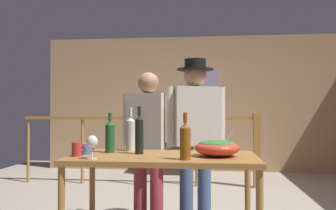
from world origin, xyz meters
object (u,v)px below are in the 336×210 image
(framed_picture, at_px, (204,83))
(person_standing_left, at_px, (148,136))
(stair_railing, at_px, (176,138))
(wine_bottle_green, at_px, (110,136))
(wine_glass, at_px, (92,143))
(tv_console, at_px, (166,158))
(person_standing_right, at_px, (195,127))
(mug_red, at_px, (77,149))
(salad_bowl, at_px, (217,147))
(wine_bottle_clear, at_px, (131,133))
(wine_bottle_dark, at_px, (139,134))
(mug_blue, at_px, (86,149))
(serving_table, at_px, (163,165))
(flat_screen_tv, at_px, (165,130))
(wine_bottle_amber, at_px, (185,140))

(framed_picture, xyz_separation_m, person_standing_left, (-0.53, -3.16, -0.77))
(stair_railing, xyz_separation_m, wine_bottle_green, (-0.36, -2.39, 0.21))
(wine_glass, bearing_deg, tv_console, 88.47)
(stair_railing, xyz_separation_m, person_standing_right, (0.34, -1.85, 0.26))
(wine_bottle_green, xyz_separation_m, mug_red, (-0.19, -0.26, -0.08))
(stair_railing, distance_m, salad_bowl, 2.59)
(salad_bowl, xyz_separation_m, wine_bottle_clear, (-0.74, 0.28, 0.08))
(stair_railing, distance_m, person_standing_left, 1.86)
(wine_bottle_dark, height_order, mug_blue, wine_bottle_dark)
(wine_bottle_green, bearing_deg, framed_picture, 78.27)
(mug_red, bearing_deg, wine_bottle_clear, 50.21)
(framed_picture, distance_m, stair_railing, 1.66)
(stair_railing, distance_m, serving_table, 2.52)
(wine_bottle_clear, relative_size, person_standing_left, 0.25)
(flat_screen_tv, bearing_deg, mug_red, -94.15)
(framed_picture, distance_m, wine_bottle_dark, 3.86)
(wine_bottle_clear, distance_m, wine_bottle_green, 0.20)
(wine_bottle_dark, bearing_deg, framed_picture, 82.30)
(tv_console, bearing_deg, wine_bottle_clear, -88.81)
(flat_screen_tv, height_order, wine_glass, wine_glass)
(tv_console, bearing_deg, wine_bottle_amber, -81.32)
(mug_blue, bearing_deg, mug_red, -101.52)
(stair_railing, height_order, wine_bottle_green, wine_bottle_green)
(wine_bottle_green, distance_m, mug_blue, 0.23)
(stair_railing, distance_m, wine_bottle_amber, 2.77)
(wine_glass, relative_size, wine_bottle_amber, 0.51)
(serving_table, height_order, person_standing_right, person_standing_right)
(flat_screen_tv, bearing_deg, stair_railing, -74.04)
(framed_picture, height_order, serving_table, framed_picture)
(wine_bottle_dark, height_order, person_standing_right, person_standing_right)
(wine_bottle_clear, xyz_separation_m, mug_red, (-0.33, -0.40, -0.10))
(wine_bottle_amber, xyz_separation_m, person_standing_right, (0.04, 0.90, 0.05))
(serving_table, xyz_separation_m, wine_glass, (-0.49, -0.26, 0.19))
(stair_railing, bearing_deg, wine_bottle_green, -98.51)
(salad_bowl, bearing_deg, mug_blue, 179.49)
(wine_bottle_green, distance_m, mug_red, 0.33)
(serving_table, bearing_deg, framed_picture, 85.49)
(flat_screen_tv, height_order, mug_blue, flat_screen_tv)
(stair_railing, relative_size, flat_screen_tv, 7.19)
(stair_railing, relative_size, tv_console, 4.02)
(wine_bottle_dark, bearing_deg, wine_bottle_green, 167.11)
(framed_picture, distance_m, wine_bottle_amber, 4.12)
(tv_console, relative_size, mug_blue, 7.78)
(tv_console, relative_size, wine_bottle_dark, 2.34)
(flat_screen_tv, bearing_deg, wine_bottle_green, -91.29)
(framed_picture, xyz_separation_m, serving_table, (-0.30, -3.83, -0.94))
(mug_red, bearing_deg, person_standing_right, 42.05)
(person_standing_left, bearing_deg, framed_picture, -81.75)
(wine_bottle_clear, bearing_deg, serving_table, -40.09)
(wine_glass, distance_m, wine_bottle_amber, 0.68)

